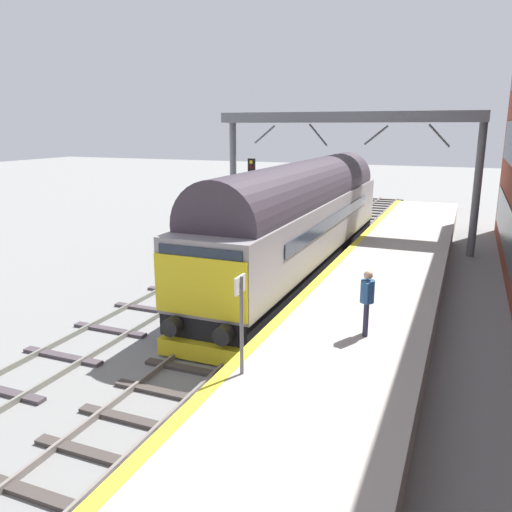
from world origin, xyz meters
TOP-DOWN VIEW (x-y plane):
  - ground_plane at (0.00, 0.00)m, footprint 140.00×140.00m
  - track_main at (0.00, 0.00)m, footprint 2.50×60.00m
  - track_adjacent_west at (-3.52, -0.00)m, footprint 2.50×60.00m
  - station_platform at (3.60, 0.00)m, footprint 4.00×44.00m
  - diesel_locomotive at (0.00, 4.95)m, footprint 2.74×17.72m
  - signal_post_near at (-5.42, 12.67)m, footprint 0.44×0.22m
  - platform_number_sign at (2.08, -5.80)m, footprint 0.10×0.44m
  - waiting_passenger at (4.08, -2.74)m, footprint 0.39×0.50m
  - overhead_footbridge at (0.29, 11.20)m, footprint 12.82×2.00m

SIDE VIEW (x-z plane):
  - ground_plane at x=0.00m, z-range 0.00..0.00m
  - track_main at x=0.00m, z-range -0.02..0.13m
  - track_adjacent_west at x=-3.52m, z-range -0.02..0.13m
  - station_platform at x=3.60m, z-range 0.00..1.01m
  - waiting_passenger at x=4.08m, z-range 1.17..2.81m
  - platform_number_sign at x=2.08m, z-range 1.34..3.45m
  - diesel_locomotive at x=0.00m, z-range 0.14..4.82m
  - signal_post_near at x=-5.42m, z-range 0.62..4.86m
  - overhead_footbridge at x=0.29m, z-range 2.72..9.42m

